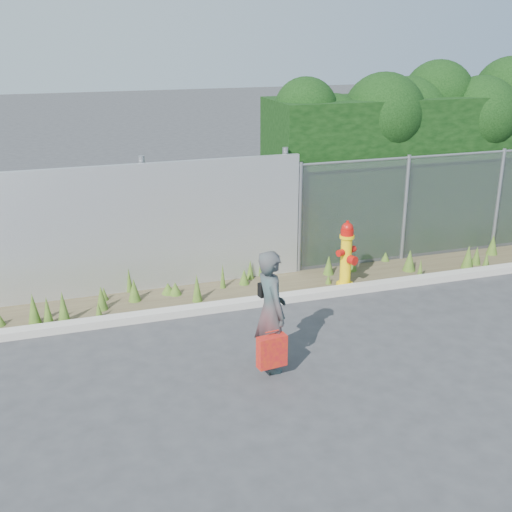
{
  "coord_description": "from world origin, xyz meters",
  "views": [
    {
      "loc": [
        -3.14,
        -7.29,
        4.27
      ],
      "look_at": [
        -0.3,
        1.4,
        1.0
      ],
      "focal_mm": 45.0,
      "sensor_mm": 36.0,
      "label": 1
    }
  ],
  "objects": [
    {
      "name": "fire_hydrant",
      "position": [
        1.55,
        2.08,
        0.58
      ],
      "size": [
        0.4,
        0.36,
        1.19
      ],
      "rotation": [
        0.0,
        0.0,
        0.39
      ],
      "color": "yellow",
      "rests_on": "ground"
    },
    {
      "name": "weed_strip",
      "position": [
        -0.34,
        2.44,
        0.14
      ],
      "size": [
        16.0,
        1.31,
        0.54
      ],
      "color": "#493F2A",
      "rests_on": "ground"
    },
    {
      "name": "hedge",
      "position": [
        4.51,
        3.99,
        2.01
      ],
      "size": [
        7.3,
        2.09,
        3.72
      ],
      "color": "black",
      "rests_on": "ground"
    },
    {
      "name": "chainlink_fence",
      "position": [
        4.25,
        3.0,
        1.03
      ],
      "size": [
        6.5,
        0.07,
        2.05
      ],
      "color": "gray",
      "rests_on": "ground"
    },
    {
      "name": "red_tote_bag",
      "position": [
        -0.7,
        -0.48,
        0.4
      ],
      "size": [
        0.38,
        0.14,
        0.5
      ],
      "rotation": [
        0.0,
        0.0,
        0.13
      ],
      "color": "#AA091F"
    },
    {
      "name": "black_shoulder_bag",
      "position": [
        -0.62,
        -0.05,
        1.07
      ],
      "size": [
        0.25,
        0.1,
        0.18
      ],
      "rotation": [
        0.0,
        0.0,
        0.21
      ],
      "color": "black"
    },
    {
      "name": "ground",
      "position": [
        0.0,
        0.0,
        0.0
      ],
      "size": [
        80.0,
        80.0,
        0.0
      ],
      "primitive_type": "plane",
      "color": "#343436",
      "rests_on": "ground"
    },
    {
      "name": "curb",
      "position": [
        0.0,
        1.8,
        0.06
      ],
      "size": [
        16.0,
        0.22,
        0.12
      ],
      "primitive_type": "cube",
      "color": "#ACA69B",
      "rests_on": "ground"
    },
    {
      "name": "woman",
      "position": [
        -0.61,
        -0.18,
        0.82
      ],
      "size": [
        0.43,
        0.62,
        1.64
      ],
      "primitive_type": "imported",
      "rotation": [
        0.0,
        0.0,
        1.63
      ],
      "color": "#0F6361",
      "rests_on": "ground"
    },
    {
      "name": "corrugated_fence",
      "position": [
        -3.25,
        3.01,
        1.1
      ],
      "size": [
        8.5,
        0.21,
        2.3
      ],
      "color": "#B8BBC0",
      "rests_on": "ground"
    }
  ]
}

